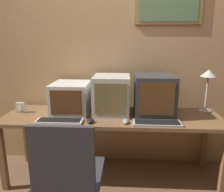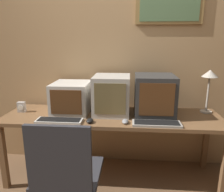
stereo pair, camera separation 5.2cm
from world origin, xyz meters
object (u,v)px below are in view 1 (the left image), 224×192
desk_clock (20,108)px  monitor_right (154,95)px  keyboard_main (59,121)px  mouse_far_corner (126,121)px  keyboard_side (157,123)px  monitor_left (71,98)px  desk_lamp (208,78)px  monitor_center (112,95)px  mouse_near_keyboard (90,121)px  office_chair (70,186)px

desk_clock → monitor_right: bearing=1.5°
keyboard_main → mouse_far_corner: size_ratio=4.15×
monitor_right → keyboard_main: monitor_right is taller
keyboard_side → monitor_left: bearing=160.7°
keyboard_side → desk_lamp: desk_lamp is taller
mouse_far_corner → desk_clock: desk_clock is taller
monitor_center → mouse_near_keyboard: bearing=-121.6°
monitor_center → desk_lamp: desk_lamp is taller
keyboard_main → desk_clock: (-0.50, 0.26, 0.04)m
monitor_center → keyboard_main: (-0.48, -0.30, -0.19)m
desk_lamp → keyboard_side: bearing=-144.3°
monitor_right → desk_clock: bearing=-178.5°
mouse_far_corner → desk_clock: size_ratio=0.95×
monitor_left → office_chair: bearing=-78.5°
monitor_left → keyboard_main: (-0.05, -0.30, -0.15)m
mouse_near_keyboard → mouse_far_corner: size_ratio=0.96×
monitor_right → keyboard_main: (-0.92, -0.30, -0.20)m
monitor_left → office_chair: 0.96m
monitor_left → office_chair: (0.17, -0.82, -0.47)m
keyboard_main → mouse_far_corner: mouse_far_corner is taller
monitor_left → desk_clock: (-0.55, -0.04, -0.11)m
keyboard_main → office_chair: 0.64m
keyboard_side → mouse_near_keyboard: 0.62m
desk_lamp → mouse_far_corner: bearing=-155.5°
monitor_left → monitor_right: monitor_right is taller
monitor_center → desk_lamp: 1.04m
desk_clock → keyboard_side: bearing=-10.4°
monitor_right → mouse_near_keyboard: (-0.63, -0.29, -0.19)m
monitor_center → mouse_far_corner: bearing=-62.2°
desk_lamp → office_chair: 1.72m
monitor_center → office_chair: (-0.27, -0.82, -0.51)m
monitor_center → office_chair: bearing=-107.9°
monitor_right → mouse_near_keyboard: bearing=-155.0°
monitor_left → desk_lamp: 1.47m
desk_lamp → office_chair: (-1.28, -0.93, -0.68)m
office_chair → monitor_center: bearing=72.1°
mouse_far_corner → office_chair: size_ratio=0.11×
monitor_center → desk_lamp: size_ratio=0.89×
monitor_center → keyboard_main: 0.60m
monitor_center → mouse_far_corner: size_ratio=3.87×
mouse_far_corner → desk_lamp: 1.01m
monitor_left → keyboard_side: bearing=-19.3°
keyboard_side → desk_clock: size_ratio=4.00×
mouse_far_corner → desk_lamp: size_ratio=0.23×
desk_lamp → desk_clock: bearing=-175.6°
desk_lamp → office_chair: bearing=-144.0°
monitor_left → monitor_right: bearing=-0.5°
desk_lamp → monitor_right: bearing=-168.6°
mouse_far_corner → monitor_left: bearing=153.9°
desk_lamp → keyboard_main: bearing=-164.6°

